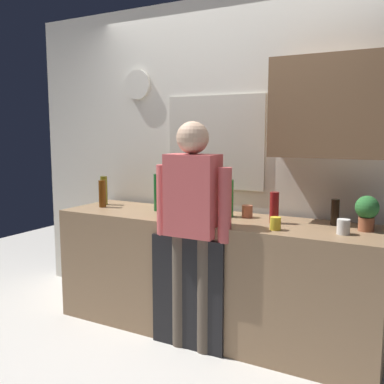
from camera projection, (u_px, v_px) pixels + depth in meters
ground_plane at (193, 347)px, 3.13m from camera, size 8.00×8.00×0.00m
kitchen_counter at (211, 275)px, 3.33m from camera, size 2.47×0.64×0.89m
dishwasher_panel at (187, 294)px, 3.06m from camera, size 0.56×0.02×0.80m
back_wall_assembly at (247, 153)px, 3.50m from camera, size 4.07×0.42×2.60m
coffee_maker at (194, 196)px, 3.33m from camera, size 0.20×0.20×0.33m
bottle_amber_beer at (102, 194)px, 3.71m from camera, size 0.06×0.06×0.23m
bottle_olive_oil at (104, 190)px, 3.84m from camera, size 0.06×0.06×0.25m
bottle_clear_soda at (228, 198)px, 3.29m from camera, size 0.09×0.09×0.28m
bottle_green_wine at (158, 192)px, 3.53m from camera, size 0.07×0.07×0.30m
bottle_dark_sauce at (335, 212)px, 2.98m from camera, size 0.06×0.06×0.18m
bottle_red_vinegar at (274, 208)px, 3.05m from camera, size 0.06×0.06×0.22m
cup_yellow_cup at (275, 224)px, 2.85m from camera, size 0.07×0.07×0.08m
cup_terracotta_mug at (247, 211)px, 3.26m from camera, size 0.08×0.08×0.09m
cup_white_mug at (343, 227)px, 2.73m from camera, size 0.08×0.08×0.09m
potted_plant at (367, 211)px, 2.81m from camera, size 0.15×0.15×0.23m
storage_canister at (174, 198)px, 3.64m from camera, size 0.14×0.14×0.17m
person_at_sink at (193, 217)px, 3.00m from camera, size 0.57×0.22×1.60m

